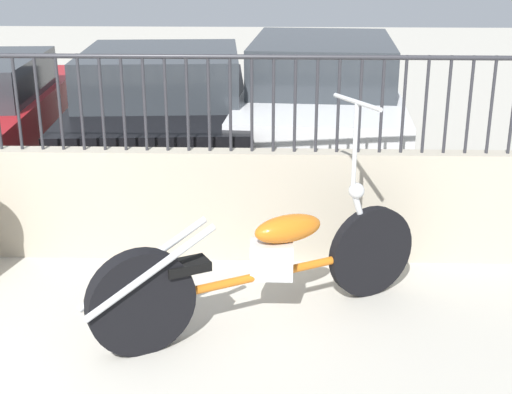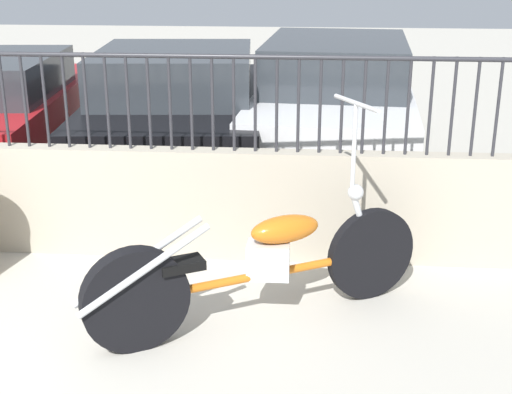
# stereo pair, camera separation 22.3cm
# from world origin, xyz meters

# --- Properties ---
(motorcycle_orange) EXTENTS (2.17, 1.26, 1.45)m
(motorcycle_orange) POSITION_xyz_m (2.21, 1.63, 0.41)
(motorcycle_orange) COLOR black
(motorcycle_orange) RESTS_ON ground_plane
(car_black) EXTENTS (2.14, 4.11, 1.32)m
(car_black) POSITION_xyz_m (1.11, 5.28, 0.67)
(car_black) COLOR black
(car_black) RESTS_ON ground_plane
(car_white) EXTENTS (2.02, 4.68, 1.39)m
(car_white) POSITION_xyz_m (2.90, 5.80, 0.70)
(car_white) COLOR black
(car_white) RESTS_ON ground_plane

